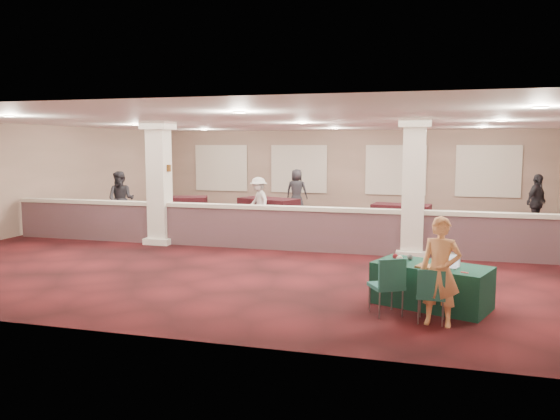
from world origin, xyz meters
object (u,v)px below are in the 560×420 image
(conf_chair_main, at_px, (431,291))
(attendee_d, at_px, (297,191))
(far_table_back_right, at_px, (401,216))
(attendee_c, at_px, (536,203))
(far_table_front_left, at_px, (106,217))
(attendee_a, at_px, (121,200))
(far_table_back_left, at_px, (180,208))
(conf_chair_side, at_px, (389,282))
(far_table_back_center, at_px, (269,210))
(woman, at_px, (440,272))
(far_table_front_right, at_px, (559,236))
(near_table, at_px, (431,285))
(far_table_front_center, at_px, (237,222))
(attendee_b, at_px, (259,201))

(conf_chair_main, xyz_separation_m, attendee_d, (-5.03, 12.31, 0.36))
(far_table_back_right, distance_m, attendee_c, 4.03)
(far_table_front_left, xyz_separation_m, attendee_a, (0.47, 0.14, 0.54))
(attendee_d, bearing_deg, conf_chair_main, 113.65)
(far_table_back_left, xyz_separation_m, attendee_c, (11.71, 0.29, 0.48))
(attendee_d, bearing_deg, conf_chair_side, 111.41)
(conf_chair_side, distance_m, attendee_d, 12.88)
(conf_chair_side, xyz_separation_m, far_table_back_center, (-4.73, 9.40, -0.13))
(woman, distance_m, far_table_back_center, 11.09)
(far_table_front_right, relative_size, far_table_back_center, 0.85)
(near_table, relative_size, woman, 1.12)
(near_table, relative_size, far_table_front_left, 1.04)
(far_table_back_center, xyz_separation_m, far_table_back_right, (4.41, 0.00, -0.04))
(conf_chair_side, height_order, far_table_front_left, conf_chair_side)
(conf_chair_side, xyz_separation_m, far_table_front_center, (-4.81, 6.50, -0.16))
(near_table, distance_m, far_table_front_right, 6.55)
(far_table_back_right, xyz_separation_m, attendee_c, (3.99, 0.29, 0.50))
(near_table, relative_size, far_table_back_center, 0.90)
(conf_chair_main, distance_m, far_table_front_center, 8.63)
(conf_chair_main, bearing_deg, woman, -15.29)
(far_table_back_center, distance_m, far_table_back_right, 4.41)
(conf_chair_main, relative_size, conf_chair_side, 0.90)
(woman, height_order, attendee_c, attendee_c)
(far_table_back_center, xyz_separation_m, attendee_b, (-0.09, -0.83, 0.38))
(far_table_back_left, relative_size, attendee_d, 1.13)
(conf_chair_main, height_order, attendee_a, attendee_a)
(far_table_front_right, bearing_deg, far_table_front_left, 178.77)
(far_table_front_left, bearing_deg, attendee_c, 12.61)
(far_table_front_right, bearing_deg, far_table_back_left, 166.10)
(attendee_c, distance_m, attendee_d, 8.44)
(conf_chair_main, relative_size, attendee_d, 0.48)
(far_table_front_center, distance_m, attendee_a, 4.08)
(near_table, distance_m, far_table_back_left, 12.27)
(far_table_front_right, xyz_separation_m, far_table_back_left, (-11.72, 2.90, 0.05))
(attendee_c, bearing_deg, attendee_d, 109.78)
(far_table_front_center, xyz_separation_m, attendee_d, (0.41, 5.61, 0.46))
(far_table_front_center, bearing_deg, far_table_back_left, 138.00)
(attendee_c, xyz_separation_m, attendee_d, (-8.08, 2.42, -0.02))
(conf_chair_main, distance_m, woman, 0.33)
(conf_chair_side, distance_m, woman, 0.82)
(attendee_a, distance_m, attendee_d, 6.83)
(far_table_front_left, xyz_separation_m, far_table_back_left, (1.28, 2.62, 0.04))
(conf_chair_main, height_order, far_table_front_right, conf_chair_main)
(far_table_front_center, xyz_separation_m, far_table_back_left, (-3.22, 2.90, 0.01))
(woman, relative_size, far_table_back_center, 0.80)
(conf_chair_main, distance_m, far_table_back_left, 12.93)
(far_table_front_center, distance_m, far_table_back_right, 5.35)
(near_table, relative_size, attendee_b, 1.14)
(far_table_back_left, bearing_deg, conf_chair_main, -47.96)
(far_table_back_left, height_order, attendee_d, attendee_d)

